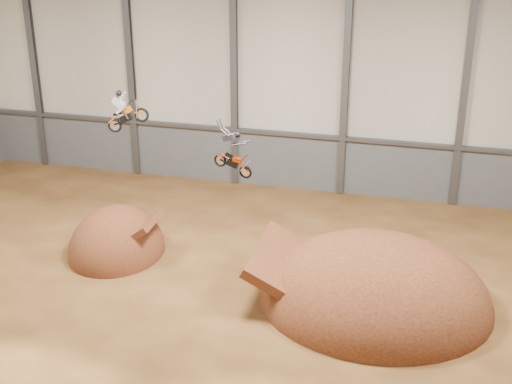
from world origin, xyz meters
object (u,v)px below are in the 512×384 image
landing_ramp (374,303)px  takeoff_ramp (117,252)px  fmx_rider_b (231,149)px  fmx_rider_a (130,107)px

landing_ramp → takeoff_ramp: bearing=173.0°
takeoff_ramp → fmx_rider_b: 9.83m
takeoff_ramp → fmx_rider_a: fmx_rider_a is taller
takeoff_ramp → landing_ramp: size_ratio=0.53×
takeoff_ramp → landing_ramp: (13.32, -1.64, 0.00)m
landing_ramp → fmx_rider_a: 15.18m
fmx_rider_a → takeoff_ramp: bearing=-108.8°
landing_ramp → fmx_rider_b: bearing=-177.9°
takeoff_ramp → fmx_rider_a: (0.45, 1.83, 7.28)m
takeoff_ramp → fmx_rider_b: (6.74, -1.89, 6.90)m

